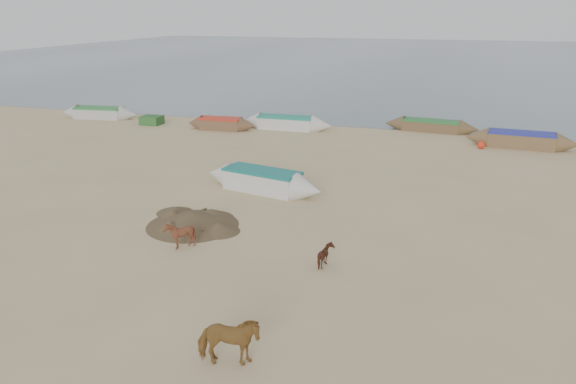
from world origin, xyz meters
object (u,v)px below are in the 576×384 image
at_px(calf_front, 179,235).
at_px(calf_right, 326,256).
at_px(near_canoe, 262,180).
at_px(cow_adult, 229,342).

relative_size(calf_front, calf_right, 1.38).
relative_size(calf_right, near_canoe, 0.12).
xyz_separation_m(cow_adult, calf_right, (0.89, 5.76, -0.27)).
relative_size(cow_adult, near_canoe, 0.25).
distance_m(cow_adult, near_canoe, 13.04).
distance_m(calf_right, near_canoe, 8.16).
xyz_separation_m(calf_front, near_canoe, (0.53, 6.83, -0.00)).
relative_size(cow_adult, calf_front, 1.51).
height_order(calf_right, near_canoe, near_canoe).
bearing_deg(calf_right, cow_adult, 152.29).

